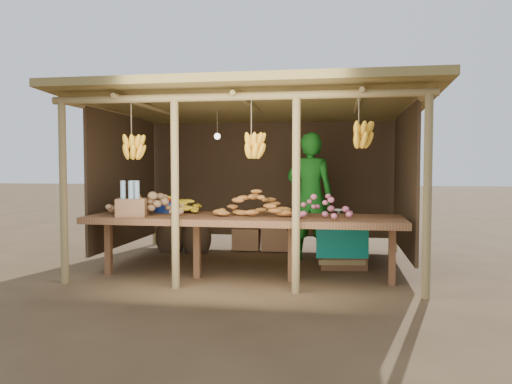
# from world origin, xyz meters

# --- Properties ---
(ground) EXTENTS (60.00, 60.00, 0.00)m
(ground) POSITION_xyz_m (0.00, 0.00, 0.00)
(ground) COLOR brown
(ground) RESTS_ON ground
(stall_structure) EXTENTS (4.70, 3.50, 2.43)m
(stall_structure) POSITION_xyz_m (0.01, -0.13, 1.91)
(stall_structure) COLOR #977F4E
(stall_structure) RESTS_ON ground
(counter) EXTENTS (3.90, 1.05, 0.80)m
(counter) POSITION_xyz_m (0.00, -0.95, 0.74)
(counter) COLOR brown
(counter) RESTS_ON ground
(potato_heap) EXTENTS (1.18, 0.96, 0.37)m
(potato_heap) POSITION_xyz_m (-1.30, -0.98, 0.98)
(potato_heap) COLOR #A37C54
(potato_heap) RESTS_ON counter
(sweet_potato_heap) EXTENTS (1.01, 0.81, 0.35)m
(sweet_potato_heap) POSITION_xyz_m (0.13, -0.91, 0.98)
(sweet_potato_heap) COLOR #B7712F
(sweet_potato_heap) RESTS_ON counter
(onion_heap) EXTENTS (0.86, 0.61, 0.36)m
(onion_heap) POSITION_xyz_m (0.95, -1.10, 0.98)
(onion_heap) COLOR #C7617C
(onion_heap) RESTS_ON counter
(banana_pile) EXTENTS (0.63, 0.42, 0.35)m
(banana_pile) POSITION_xyz_m (-0.97, -0.59, 0.97)
(banana_pile) COLOR gold
(banana_pile) RESTS_ON counter
(tomato_basin) EXTENTS (0.39, 0.39, 0.20)m
(tomato_basin) POSITION_xyz_m (-1.11, -0.57, 0.88)
(tomato_basin) COLOR navy
(tomato_basin) RESTS_ON counter
(bottle_box) EXTENTS (0.41, 0.36, 0.44)m
(bottle_box) POSITION_xyz_m (-1.35, -1.23, 0.97)
(bottle_box) COLOR #8D603F
(bottle_box) RESTS_ON counter
(vendor) EXTENTS (0.72, 0.49, 1.92)m
(vendor) POSITION_xyz_m (0.74, 0.50, 0.96)
(vendor) COLOR #1A761D
(vendor) RESTS_ON ground
(tarp_crate) EXTENTS (0.77, 0.68, 0.84)m
(tarp_crate) POSITION_xyz_m (1.22, 0.03, 0.34)
(tarp_crate) COLOR brown
(tarp_crate) RESTS_ON ground
(carton_stack) EXTENTS (0.95, 0.37, 0.71)m
(carton_stack) POSITION_xyz_m (-0.04, 1.20, 0.31)
(carton_stack) COLOR #8D603F
(carton_stack) RESTS_ON ground
(burlap_sacks) EXTENTS (0.93, 0.49, 0.66)m
(burlap_sacks) POSITION_xyz_m (-1.35, 0.84, 0.29)
(burlap_sacks) COLOR #463220
(burlap_sacks) RESTS_ON ground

